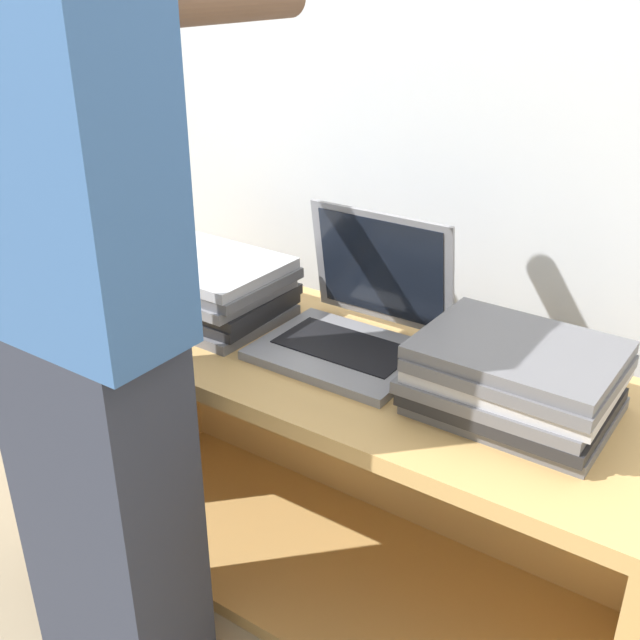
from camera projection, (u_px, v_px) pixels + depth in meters
wall_back at (437, 59)px, 1.65m from camera, size 8.00×0.05×2.40m
cart at (354, 459)px, 1.80m from camera, size 1.43×0.54×0.62m
laptop_open at (355, 324)px, 1.64m from camera, size 0.35×0.32×0.29m
laptop_stack_left at (208, 287)px, 1.78m from camera, size 0.37×0.29×0.14m
laptop_stack_right at (515, 379)px, 1.39m from camera, size 0.37×0.29×0.14m
person at (82, 316)px, 1.32m from camera, size 0.40×0.53×1.65m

